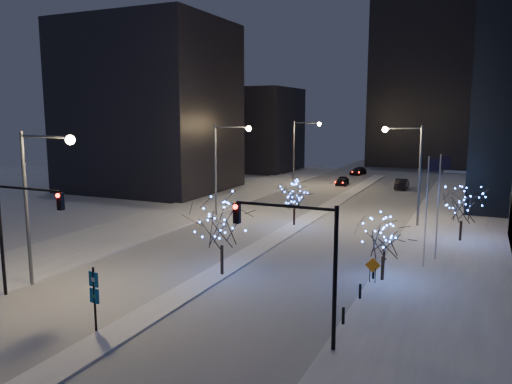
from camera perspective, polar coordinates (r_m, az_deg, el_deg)
The scene contains 25 objects.
ground at distance 28.39m, azimuth -13.37°, elevation -14.30°, with size 160.00×160.00×0.00m, color white.
road at distance 58.88m, azimuth 7.80°, elevation -1.99°, with size 20.00×130.00×0.02m, color #A8ADB7.
median at distance 54.18m, azimuth 6.29°, elevation -2.84°, with size 2.00×80.00×0.15m, color white.
east_sidewalk at distance 42.00m, azimuth 21.85°, elevation -6.92°, with size 10.00×90.00×0.15m, color white.
west_sidewalk at distance 51.71m, azimuth -12.23°, elevation -3.56°, with size 8.00×90.00×0.15m, color white.
filler_west_near at distance 74.94m, azimuth -12.11°, elevation 9.44°, with size 22.00×18.00×24.00m, color black.
filler_west_far at distance 99.91m, azimuth -0.80°, elevation 7.16°, with size 18.00×16.00×16.00m, color black.
horizon_block at distance 113.41m, azimuth 19.50°, elevation 13.45°, with size 24.00×14.00×42.00m, color black.
street_lamp_w_near at distance 34.05m, azimuth -23.72°, elevation 0.44°, with size 4.40×0.56×10.00m.
street_lamp_w_mid at distance 53.95m, azimuth -3.68°, elevation 4.04°, with size 4.40×0.56×10.00m.
street_lamp_w_far at distance 76.88m, azimuth 5.10°, elevation 5.48°, with size 4.40×0.56×10.00m.
street_lamp_east at distance 51.09m, azimuth 17.25°, elevation 3.33°, with size 3.90×0.56×10.00m.
traffic_signal_west at distance 32.67m, azimuth -25.53°, elevation -3.11°, with size 5.26×0.43×7.00m.
traffic_signal_east at distance 23.56m, azimuth 5.39°, elevation -6.66°, with size 5.26×0.43×7.00m.
flagpoles at distance 38.39m, azimuth 19.64°, elevation -1.01°, with size 1.35×2.60×8.00m.
bollards at distance 32.82m, azimuth 12.58°, elevation -9.91°, with size 0.16×12.16×0.90m.
car_near at distance 79.23m, azimuth 9.83°, elevation 1.27°, with size 1.66×4.12×1.40m, color black.
car_mid at distance 77.14m, azimuth 16.33°, elevation 0.90°, with size 1.67×4.79×1.58m, color black.
car_far at distance 93.31m, azimuth 11.61°, elevation 2.35°, with size 1.89×4.66×1.35m, color black.
holiday_tree_median_near at distance 33.96m, azimuth -3.96°, elevation -3.51°, with size 4.61×4.61×5.56m.
holiday_tree_median_far at distance 49.30m, azimuth 4.40°, elevation -0.50°, with size 3.87×3.87×4.37m.
holiday_tree_plaza_near at distance 33.97m, azimuth 14.40°, elevation -5.15°, with size 3.68×3.68×4.31m.
holiday_tree_plaza_far at distance 46.60m, azimuth 22.51°, elevation -1.29°, with size 5.22×5.22×5.00m.
wayfinding_sign at distance 27.17m, azimuth -18.00°, elevation -10.84°, with size 0.61×0.15×3.41m.
construction_sign at distance 33.76m, azimuth 13.20°, elevation -8.41°, with size 1.00×0.22×1.67m.
Camera 1 is at (16.19, -20.52, 11.08)m, focal length 35.00 mm.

